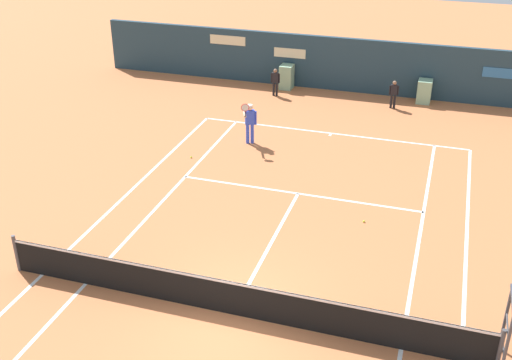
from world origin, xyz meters
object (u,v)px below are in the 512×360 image
Objects in this scene: ball_kid_right_post at (394,93)px; ball_kid_centre_post at (275,80)px; player_on_baseline at (250,120)px; tennis_ball_by_sideline at (191,157)px; tennis_ball_near_service_line at (364,221)px.

ball_kid_right_post is 5.33m from ball_kid_centre_post.
tennis_ball_by_sideline is at bearing 26.46° from player_on_baseline.
player_on_baseline is at bearing 43.85° from ball_kid_right_post.
ball_kid_right_post is 10.10m from tennis_ball_near_service_line.
player_on_baseline is 5.55m from ball_kid_centre_post.
player_on_baseline reaches higher than tennis_ball_near_service_line.
ball_kid_right_post is 9.81m from tennis_ball_by_sideline.
ball_kid_centre_post is at bearing 82.05° from tennis_ball_by_sideline.
player_on_baseline is 7.28m from ball_kid_right_post.
tennis_ball_near_service_line is at bearing 115.10° from player_on_baseline.
tennis_ball_by_sideline is (-1.63, -1.91, -0.91)m from player_on_baseline.
ball_kid_centre_post is 18.71× the size of tennis_ball_near_service_line.
tennis_ball_by_sideline is (-6.37, -7.43, -0.68)m from ball_kid_right_post.
player_on_baseline is 6.90m from tennis_ball_near_service_line.
ball_kid_centre_post reaches higher than tennis_ball_near_service_line.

